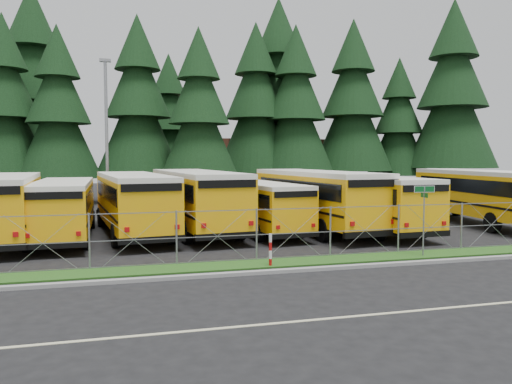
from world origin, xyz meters
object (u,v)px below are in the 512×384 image
at_px(bus_east, 475,197).
at_px(light_standard, 107,132).
at_px(street_sign, 424,206).
at_px(bus_0, 4,208).
at_px(bus_4, 256,207).
at_px(bus_2, 133,204).
at_px(striped_bollard, 270,250).
at_px(bus_1, 64,210).
at_px(bus_6, 365,203).
at_px(bus_3, 195,201).
at_px(bus_5, 312,201).

relative_size(bus_east, light_standard, 1.19).
bearing_deg(street_sign, bus_0, 153.57).
distance_m(bus_4, light_standard, 12.16).
height_order(bus_0, light_standard, light_standard).
relative_size(bus_0, bus_4, 1.17).
bearing_deg(bus_4, street_sign, -67.01).
xyz_separation_m(bus_2, bus_4, (6.27, -0.68, -0.23)).
relative_size(bus_2, street_sign, 4.19).
xyz_separation_m(bus_0, striped_bollard, (10.40, -8.47, -0.94)).
distance_m(bus_1, bus_2, 3.22).
height_order(bus_6, street_sign, bus_6).
relative_size(bus_4, striped_bollard, 8.37).
xyz_separation_m(bus_6, bus_east, (7.51, 0.79, 0.11)).
bearing_deg(bus_3, bus_1, -179.04).
relative_size(street_sign, light_standard, 0.28).
bearing_deg(bus_3, street_sign, -55.54).
height_order(bus_2, light_standard, light_standard).
bearing_deg(striped_bollard, bus_6, 44.15).
height_order(bus_0, bus_5, bus_5).
distance_m(bus_0, striped_bollard, 13.44).
height_order(bus_5, bus_6, bus_5).
bearing_deg(bus_5, bus_6, -23.33).
xyz_separation_m(bus_1, bus_3, (6.35, 0.80, 0.20)).
bearing_deg(bus_1, bus_0, 176.18).
distance_m(bus_2, light_standard, 8.83).
xyz_separation_m(bus_6, striped_bollard, (-7.45, -7.23, -0.87)).
distance_m(bus_east, striped_bollard, 17.00).
bearing_deg(street_sign, bus_5, 101.14).
bearing_deg(bus_5, bus_1, 172.42).
distance_m(bus_1, striped_bollard, 11.44).
bearing_deg(street_sign, bus_6, 80.84).
xyz_separation_m(bus_0, street_sign, (16.71, -8.30, 0.49)).
distance_m(bus_0, street_sign, 18.66).
xyz_separation_m(bus_3, bus_east, (16.38, -1.13, -0.02)).
bearing_deg(striped_bollard, bus_east, 28.20).
relative_size(bus_1, striped_bollard, 8.92).
distance_m(bus_4, bus_east, 13.29).
distance_m(bus_0, bus_4, 12.08).
bearing_deg(bus_1, bus_3, 5.87).
distance_m(bus_2, bus_5, 9.38).
bearing_deg(light_standard, bus_2, -79.78).
xyz_separation_m(bus_5, bus_east, (10.20, -0.04, -0.02)).
height_order(bus_0, bus_east, bus_east).
bearing_deg(light_standard, street_sign, -53.27).
xyz_separation_m(bus_1, bus_4, (9.45, -0.15, -0.09)).
bearing_deg(bus_5, street_sign, -85.10).
bearing_deg(bus_4, striped_bollard, -108.55).
distance_m(bus_0, bus_2, 5.82).
distance_m(bus_1, bus_5, 12.53).
xyz_separation_m(bus_4, light_standard, (-7.67, 8.45, 4.18)).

